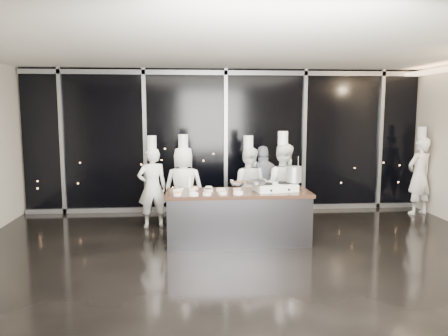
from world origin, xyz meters
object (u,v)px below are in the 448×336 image
object	(u,v)px
guest	(263,185)
chef_side	(419,175)
stock_pot	(294,174)
chef_right	(282,186)
chef_center	(248,186)
chef_left	(184,186)
frying_pan	(256,182)
chef_far_left	(152,186)
demo_counter	(238,217)
stove	(275,187)

from	to	relation	value
guest	chef_side	xyz separation A→B (m)	(3.54, 0.50, 0.08)
stock_pot	chef_right	xyz separation A→B (m)	(-0.04, 0.77, -0.34)
chef_side	chef_right	bearing A→B (deg)	-2.71
chef_center	guest	world-z (taller)	chef_center
chef_left	guest	bearing A→B (deg)	-167.39
guest	chef_right	distance (m)	0.55
frying_pan	chef_far_left	bearing A→B (deg)	136.48
chef_far_left	demo_counter	bearing A→B (deg)	130.02
chef_far_left	guest	size ratio (longest dim) A/B	1.14
demo_counter	chef_far_left	xyz separation A→B (m)	(-1.55, 1.15, 0.35)
stock_pot	chef_far_left	xyz separation A→B (m)	(-2.53, 1.10, -0.37)
chef_far_left	chef_center	distance (m)	1.88
stock_pot	stove	bearing A→B (deg)	-171.69
chef_far_left	guest	xyz separation A→B (m)	(2.21, 0.14, -0.02)
chef_far_left	chef_right	bearing A→B (deg)	159.14
frying_pan	chef_side	distance (m)	4.32
stove	chef_side	size ratio (longest dim) A/B	0.40
demo_counter	frying_pan	xyz separation A→B (m)	(0.29, -0.05, 0.61)
demo_counter	chef_side	bearing A→B (deg)	23.03
chef_far_left	chef_side	world-z (taller)	chef_side
stove	chef_center	world-z (taller)	chef_center
demo_counter	chef_center	distance (m)	1.26
chef_far_left	guest	bearing A→B (deg)	170.23
chef_center	chef_side	distance (m)	3.92
demo_counter	guest	world-z (taller)	guest
chef_left	chef_far_left	bearing A→B (deg)	2.94
chef_center	chef_right	xyz separation A→B (m)	(0.61, -0.34, 0.05)
stock_pot	chef_left	world-z (taller)	chef_left
stove	stock_pot	world-z (taller)	stock_pot
chef_far_left	chef_center	world-z (taller)	chef_far_left
chef_left	stock_pot	bearing A→B (deg)	157.44
frying_pan	chef_side	size ratio (longest dim) A/B	0.31
chef_left	chef_side	bearing A→B (deg)	-166.12
frying_pan	chef_side	bearing A→B (deg)	14.84
chef_side	chef_left	bearing A→B (deg)	-11.75
frying_pan	chef_right	bearing A→B (deg)	43.04
chef_center	chef_right	size ratio (longest dim) A/B	0.95
chef_right	chef_center	bearing A→B (deg)	-9.12
frying_pan	chef_center	size ratio (longest dim) A/B	0.33
demo_counter	chef_far_left	bearing A→B (deg)	143.30
frying_pan	chef_right	xyz separation A→B (m)	(0.65, 0.87, -0.23)
chef_center	chef_side	xyz separation A→B (m)	(3.87, 0.62, 0.08)
chef_center	stove	bearing A→B (deg)	122.16
chef_left	chef_center	xyz separation A→B (m)	(1.27, 0.05, -0.02)
chef_left	chef_right	bearing A→B (deg)	177.57
demo_counter	guest	distance (m)	1.49
guest	chef_left	bearing A→B (deg)	5.70
frying_pan	chef_far_left	size ratio (longest dim) A/B	0.33
chef_far_left	guest	distance (m)	2.21
chef_left	guest	distance (m)	1.61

